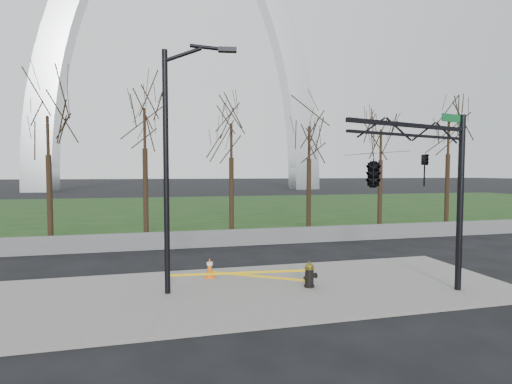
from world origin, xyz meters
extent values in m
plane|color=black|center=(0.00, 0.00, 0.00)|extent=(500.00, 500.00, 0.00)
cube|color=slate|center=(0.00, 0.00, 0.05)|extent=(18.00, 6.00, 0.10)
cube|color=#163312|center=(0.00, 30.00, 0.03)|extent=(120.00, 40.00, 0.06)
cube|color=#59595B|center=(0.00, 8.00, 0.45)|extent=(60.00, 0.30, 0.90)
cylinder|color=black|center=(1.85, -0.20, 0.13)|extent=(0.36, 0.36, 0.06)
cylinder|color=black|center=(1.85, -0.20, 0.42)|extent=(0.28, 0.28, 0.64)
cylinder|color=black|center=(2.07, -0.15, 0.47)|extent=(0.24, 0.21, 0.17)
cylinder|color=black|center=(1.69, -0.23, 0.44)|extent=(0.13, 0.13, 0.11)
cylinder|color=brown|center=(1.85, -0.20, 0.76)|extent=(0.32, 0.32, 0.06)
ellipsoid|color=brown|center=(1.85, -0.20, 0.82)|extent=(0.30, 0.30, 0.22)
cylinder|color=brown|center=(1.85, -0.20, 0.95)|extent=(0.06, 0.06, 0.08)
cube|color=#FF630D|center=(-1.41, 1.75, 0.12)|extent=(0.45, 0.45, 0.04)
cone|color=#FF630D|center=(-1.41, 1.75, 0.50)|extent=(0.30, 0.30, 0.71)
cylinder|color=white|center=(-1.41, 1.75, 0.63)|extent=(0.23, 0.23, 0.11)
cylinder|color=black|center=(-2.95, 0.26, 4.00)|extent=(0.18, 0.18, 8.00)
cylinder|color=black|center=(-2.41, 0.18, 7.85)|extent=(1.27, 0.30, 0.56)
cylinder|color=black|center=(-1.57, 0.06, 8.10)|extent=(1.21, 0.29, 0.22)
cube|color=black|center=(-0.97, -0.03, 8.05)|extent=(0.63, 0.30, 0.14)
cylinder|color=black|center=(6.67, -1.63, 3.00)|extent=(0.20, 0.20, 6.00)
cube|color=black|center=(4.25, -2.25, 5.50)|extent=(4.87, 1.37, 0.12)
cube|color=black|center=(4.25, -2.25, 5.20)|extent=(4.86, 1.33, 0.08)
cube|color=#0C5926|center=(6.09, -1.78, 5.85)|extent=(0.88, 0.26, 0.25)
imported|color=black|center=(4.92, -2.08, 4.15)|extent=(0.21, 0.23, 1.00)
imported|color=black|center=(2.80, -2.63, 4.15)|extent=(1.13, 2.54, 1.00)
cube|color=#ECB30C|center=(-0.55, 0.03, 0.68)|extent=(4.80, 0.46, 0.08)
cube|color=#ECB30C|center=(0.22, 0.78, 0.31)|extent=(3.26, 1.95, 0.08)
camera|label=1|loc=(-2.82, -11.96, 4.07)|focal=25.63mm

